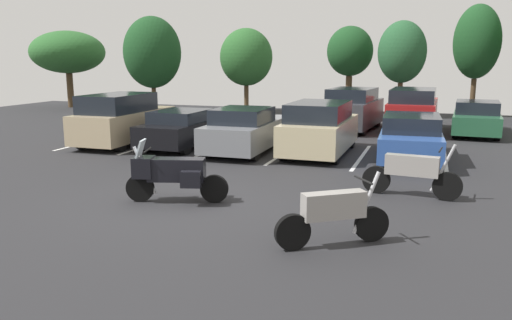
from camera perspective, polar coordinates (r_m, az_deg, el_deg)
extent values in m
cube|color=#262628|center=(11.77, -8.32, -4.91)|extent=(44.00, 44.00, 0.10)
cylinder|color=black|center=(11.91, -12.74, -3.05)|extent=(0.64, 0.29, 0.63)
cylinder|color=black|center=(11.58, -4.65, -3.21)|extent=(0.64, 0.29, 0.63)
cube|color=black|center=(11.62, -8.82, -1.05)|extent=(1.33, 0.75, 0.51)
cylinder|color=#B2B2B7|center=(11.79, -12.27, -1.14)|extent=(0.50, 0.21, 1.11)
cylinder|color=black|center=(11.68, -11.98, 1.08)|extent=(0.21, 0.61, 0.04)
cube|color=black|center=(11.78, -12.38, -0.76)|extent=(0.56, 0.59, 0.46)
cube|color=#B2C1CC|center=(11.71, -12.70, 1.27)|extent=(0.28, 0.47, 0.39)
cube|color=black|center=(11.25, -7.25, -2.13)|extent=(0.49, 0.35, 0.36)
cube|color=black|center=(11.91, -6.68, -1.36)|extent=(0.49, 0.35, 0.36)
cylinder|color=black|center=(12.47, 20.49, -2.78)|extent=(0.67, 0.19, 0.66)
cylinder|color=black|center=(12.69, 13.22, -2.12)|extent=(0.67, 0.19, 0.66)
cube|color=gray|center=(12.47, 16.93, -0.59)|extent=(1.23, 0.41, 0.47)
cylinder|color=#B2B2B7|center=(12.39, 20.07, -0.85)|extent=(0.52, 0.13, 1.13)
cylinder|color=black|center=(12.32, 19.83, 1.07)|extent=(0.11, 0.62, 0.04)
cylinder|color=black|center=(9.38, 12.71, -6.96)|extent=(0.58, 0.46, 0.63)
cylinder|color=black|center=(8.77, 4.09, -8.01)|extent=(0.58, 0.46, 0.63)
cube|color=gray|center=(8.93, 8.63, -4.99)|extent=(1.08, 0.89, 0.46)
cylinder|color=#B2B2B7|center=(9.21, 12.17, -4.64)|extent=(0.45, 0.35, 1.10)
cylinder|color=black|center=(9.07, 11.84, -2.17)|extent=(0.39, 0.53, 0.04)
cube|color=silver|center=(21.16, -17.58, 2.04)|extent=(0.12, 4.60, 0.01)
cube|color=silver|center=(19.74, -11.46, 1.71)|extent=(0.12, 4.60, 0.01)
cube|color=silver|center=(18.58, -4.50, 1.32)|extent=(0.12, 4.60, 0.01)
cube|color=silver|center=(17.73, 3.26, 0.85)|extent=(0.12, 4.60, 0.01)
cube|color=silver|center=(17.23, 11.62, 0.33)|extent=(0.12, 4.60, 0.01)
cube|color=silver|center=(17.12, 20.29, -0.22)|extent=(0.12, 4.60, 0.01)
cube|color=tan|center=(20.13, -14.35, 3.85)|extent=(1.91, 4.73, 1.04)
cube|color=black|center=(19.70, -15.11, 6.13)|extent=(1.73, 2.95, 0.66)
cylinder|color=black|center=(21.94, -13.83, 3.39)|extent=(0.23, 0.64, 0.64)
cylinder|color=black|center=(21.15, -10.17, 3.26)|extent=(0.23, 0.64, 0.64)
cylinder|color=black|center=(19.32, -18.81, 2.08)|extent=(0.23, 0.64, 0.64)
cylinder|color=black|center=(18.42, -14.86, 1.89)|extent=(0.23, 0.64, 0.64)
cube|color=black|center=(19.07, -7.79, 3.28)|extent=(1.88, 4.58, 0.73)
cube|color=black|center=(18.68, -8.35, 4.86)|extent=(1.69, 2.17, 0.41)
cylinder|color=black|center=(20.81, -7.67, 3.27)|extent=(0.23, 0.69, 0.69)
cylinder|color=black|center=(20.15, -3.80, 3.09)|extent=(0.23, 0.69, 0.69)
cylinder|color=black|center=(18.16, -12.17, 1.95)|extent=(0.23, 0.69, 0.69)
cylinder|color=black|center=(17.40, -7.88, 1.70)|extent=(0.23, 0.69, 0.69)
cube|color=slate|center=(17.88, -1.00, 3.00)|extent=(1.90, 4.71, 0.84)
cube|color=black|center=(17.36, -1.51, 4.97)|extent=(1.73, 2.09, 0.50)
cylinder|color=black|center=(19.68, -1.66, 2.86)|extent=(0.23, 0.66, 0.66)
cylinder|color=black|center=(19.20, 2.84, 2.64)|extent=(0.23, 0.66, 0.66)
cylinder|color=black|center=(16.75, -5.38, 1.33)|extent=(0.23, 0.66, 0.66)
cylinder|color=black|center=(16.19, -0.19, 1.03)|extent=(0.23, 0.66, 0.66)
cube|color=#C1B289|center=(17.47, 7.11, 2.90)|extent=(1.93, 4.47, 0.96)
cube|color=black|center=(17.16, 7.02, 5.38)|extent=(1.77, 2.82, 0.60)
cylinder|color=black|center=(19.16, 5.65, 2.54)|extent=(0.22, 0.63, 0.63)
cylinder|color=black|center=(18.85, 10.50, 2.27)|extent=(0.22, 0.63, 0.63)
cylinder|color=black|center=(16.27, 3.13, 1.03)|extent=(0.22, 0.63, 0.63)
cylinder|color=black|center=(15.90, 8.80, 0.67)|extent=(0.22, 0.63, 0.63)
cube|color=#2D519E|center=(17.08, 16.78, 1.99)|extent=(2.01, 4.78, 0.75)
cube|color=black|center=(16.77, 16.90, 3.97)|extent=(1.77, 2.39, 0.50)
cylinder|color=black|center=(18.71, 14.35, 2.09)|extent=(0.25, 0.67, 0.66)
cylinder|color=black|center=(18.73, 19.11, 1.82)|extent=(0.25, 0.67, 0.66)
cylinder|color=black|center=(15.56, 13.87, 0.30)|extent=(0.25, 0.67, 0.66)
cylinder|color=black|center=(15.58, 19.59, -0.02)|extent=(0.25, 0.67, 0.66)
cube|color=#38383D|center=(23.58, 10.65, 5.15)|extent=(2.36, 4.52, 1.11)
cube|color=black|center=(23.41, 10.66, 7.16)|extent=(2.04, 2.79, 0.56)
cylinder|color=black|center=(25.25, 9.57, 4.57)|extent=(0.28, 0.67, 0.65)
cylinder|color=black|center=(24.88, 13.32, 4.33)|extent=(0.28, 0.67, 0.65)
cylinder|color=black|center=(22.43, 7.61, 3.80)|extent=(0.28, 0.67, 0.65)
cylinder|color=black|center=(22.01, 11.81, 3.52)|extent=(0.28, 0.67, 0.65)
cube|color=maroon|center=(23.64, 17.03, 4.92)|extent=(2.04, 4.91, 1.14)
cube|color=black|center=(23.14, 17.09, 6.90)|extent=(1.84, 3.18, 0.56)
cylinder|color=black|center=(25.38, 15.32, 4.40)|extent=(0.24, 0.69, 0.68)
cylinder|color=black|center=(25.30, 19.08, 4.16)|extent=(0.24, 0.69, 0.68)
cylinder|color=black|center=(22.11, 14.55, 3.47)|extent=(0.24, 0.69, 0.68)
cylinder|color=black|center=(22.02, 18.86, 3.20)|extent=(0.24, 0.69, 0.68)
cube|color=#235638|center=(23.91, 23.26, 4.03)|extent=(2.12, 4.91, 0.72)
cube|color=black|center=(23.52, 23.39, 5.42)|extent=(1.80, 2.22, 0.50)
cylinder|color=black|center=(25.57, 21.45, 4.01)|extent=(0.26, 0.65, 0.64)
cylinder|color=black|center=(25.59, 24.94, 3.75)|extent=(0.26, 0.65, 0.64)
cylinder|color=black|center=(22.32, 21.25, 3.08)|extent=(0.26, 0.65, 0.64)
cylinder|color=black|center=(22.35, 25.24, 2.78)|extent=(0.26, 0.65, 0.64)
cylinder|color=#4C3823|center=(30.84, -1.08, 6.78)|extent=(0.27, 0.27, 1.58)
ellipsoid|color=#285B28|center=(30.74, -1.09, 11.36)|extent=(3.09, 3.09, 3.34)
cylinder|color=#4C3823|center=(36.19, -19.92, 7.29)|extent=(0.41, 0.41, 2.22)
ellipsoid|color=#285B28|center=(36.13, -20.19, 11.19)|extent=(4.74, 4.74, 2.72)
cylinder|color=#4C3823|center=(29.38, 15.65, 6.43)|extent=(0.27, 0.27, 1.87)
ellipsoid|color=#23512D|center=(29.30, 15.92, 11.48)|extent=(2.57, 2.57, 3.31)
cylinder|color=#4C3823|center=(30.90, -11.24, 6.48)|extent=(0.25, 0.25, 1.48)
ellipsoid|color=#19421E|center=(30.80, -11.44, 11.64)|extent=(3.31, 3.31, 4.08)
cylinder|color=#4C3823|center=(30.94, 10.23, 7.16)|extent=(0.37, 0.37, 2.16)
ellipsoid|color=#19421E|center=(30.87, 10.40, 11.81)|extent=(2.65, 2.65, 2.86)
cylinder|color=#4C3823|center=(31.07, 22.91, 6.40)|extent=(0.28, 0.28, 2.07)
ellipsoid|color=#19421E|center=(31.01, 23.35, 11.98)|extent=(2.48, 2.48, 3.99)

